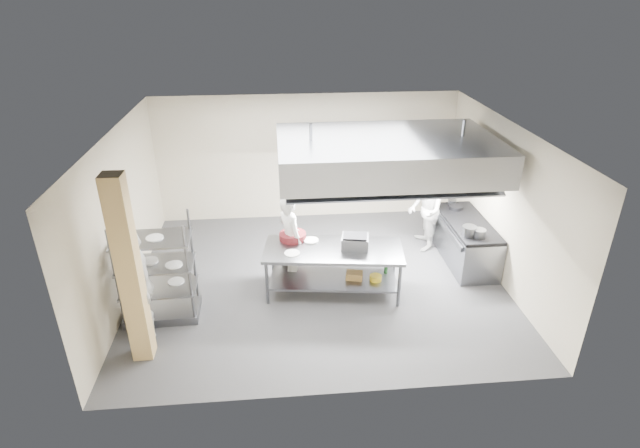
{
  "coord_description": "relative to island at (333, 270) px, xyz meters",
  "views": [
    {
      "loc": [
        -0.74,
        -8.25,
        5.27
      ],
      "look_at": [
        0.05,
        0.2,
        1.12
      ],
      "focal_mm": 28.0,
      "sensor_mm": 36.0,
      "label": 1
    }
  ],
  "objects": [
    {
      "name": "chef_line",
      "position": [
        2.15,
        1.54,
        0.43
      ],
      "size": [
        0.74,
        0.91,
        1.77
      ],
      "primitive_type": "imported",
      "rotation": [
        0.0,
        0.0,
        -1.66
      ],
      "color": "white",
      "rests_on": "floor"
    },
    {
      "name": "wicker_basket",
      "position": [
        0.38,
        -0.11,
        -0.07
      ],
      "size": [
        0.34,
        0.27,
        0.13
      ],
      "primitive_type": "cube",
      "rotation": [
        0.0,
        0.0,
        -0.23
      ],
      "color": "brown",
      "rests_on": "island_undershelf"
    },
    {
      "name": "plate_stack",
      "position": [
        -3.03,
        -0.47,
        0.14
      ],
      "size": [
        0.28,
        0.28,
        0.05
      ],
      "primitive_type": "cylinder",
      "color": "silver",
      "rests_on": "pass_rack"
    },
    {
      "name": "wall_back",
      "position": [
        -0.23,
        3.41,
        1.04
      ],
      "size": [
        7.0,
        0.0,
        7.0
      ],
      "primitive_type": "plane",
      "rotation": [
        1.57,
        0.0,
        0.0
      ],
      "color": "#C2B59A",
      "rests_on": "ground"
    },
    {
      "name": "pass_rack",
      "position": [
        -3.03,
        -0.47,
        0.48
      ],
      "size": [
        1.26,
        0.76,
        1.86
      ],
      "primitive_type": null,
      "rotation": [
        0.0,
        0.0,
        0.03
      ],
      "color": "gray",
      "rests_on": "floor"
    },
    {
      "name": "island_worktop",
      "position": [
        0.0,
        0.0,
        0.42
      ],
      "size": [
        2.62,
        1.35,
        0.06
      ],
      "primitive_type": "cube",
      "rotation": [
        0.0,
        0.0,
        -0.13
      ],
      "color": "gray",
      "rests_on": "island"
    },
    {
      "name": "island",
      "position": [
        0.0,
        0.0,
        0.0
      ],
      "size": [
        2.62,
        1.35,
        0.91
      ],
      "primitive_type": null,
      "rotation": [
        0.0,
        0.0,
        -0.13
      ],
      "color": "slate",
      "rests_on": "floor"
    },
    {
      "name": "exhaust_hood",
      "position": [
        1.07,
        0.81,
        1.94
      ],
      "size": [
        4.0,
        2.5,
        0.6
      ],
      "primitive_type": "cube",
      "color": "gray",
      "rests_on": "ceiling"
    },
    {
      "name": "ceiling",
      "position": [
        -0.23,
        0.41,
        2.54
      ],
      "size": [
        7.0,
        7.0,
        0.0
      ],
      "primitive_type": "plane",
      "rotation": [
        3.14,
        0.0,
        0.0
      ],
      "color": "silver",
      "rests_on": "wall_back"
    },
    {
      "name": "stockpot",
      "position": [
        2.63,
        0.3,
        0.54
      ],
      "size": [
        0.27,
        0.27,
        0.19
      ],
      "primitive_type": "cylinder",
      "color": "gray",
      "rests_on": "range_top"
    },
    {
      "name": "floor",
      "position": [
        -0.23,
        0.41,
        -0.46
      ],
      "size": [
        7.0,
        7.0,
        0.0
      ],
      "primitive_type": "plane",
      "color": "#272729",
      "rests_on": "ground"
    },
    {
      "name": "griddle",
      "position": [
        0.39,
        -0.01,
        0.57
      ],
      "size": [
        0.54,
        0.46,
        0.23
      ],
      "primitive_type": "cube",
      "rotation": [
        0.0,
        0.0,
        -0.19
      ],
      "color": "slate",
      "rests_on": "island_worktop"
    },
    {
      "name": "wall_shelf",
      "position": [
        1.57,
        3.25,
        1.04
      ],
      "size": [
        1.5,
        0.28,
        0.04
      ],
      "primitive_type": "cube",
      "color": "gray",
      "rests_on": "wall_back"
    },
    {
      "name": "wall_right",
      "position": [
        3.27,
        0.41,
        1.04
      ],
      "size": [
        0.0,
        6.0,
        6.0
      ],
      "primitive_type": "plane",
      "rotation": [
        1.57,
        0.0,
        -1.57
      ],
      "color": "#C2B59A",
      "rests_on": "ground"
    },
    {
      "name": "wall_left",
      "position": [
        -3.73,
        0.41,
        1.04
      ],
      "size": [
        0.0,
        6.0,
        6.0
      ],
      "primitive_type": "plane",
      "rotation": [
        1.57,
        0.0,
        1.57
      ],
      "color": "#C2B59A",
      "rests_on": "ground"
    },
    {
      "name": "island_undershelf",
      "position": [
        0.0,
        0.0,
        -0.16
      ],
      "size": [
        2.4,
        1.22,
        0.04
      ],
      "primitive_type": "cube",
      "rotation": [
        0.0,
        0.0,
        -0.13
      ],
      "color": "slate",
      "rests_on": "island"
    },
    {
      "name": "hood_strip_a",
      "position": [
        0.17,
        0.81,
        1.62
      ],
      "size": [
        1.6,
        0.12,
        0.04
      ],
      "primitive_type": "cube",
      "color": "white",
      "rests_on": "exhaust_hood"
    },
    {
      "name": "range_top",
      "position": [
        2.85,
        0.91,
        0.41
      ],
      "size": [
        0.78,
        1.96,
        0.06
      ],
      "primitive_type": "cube",
      "color": "black",
      "rests_on": "cooking_range"
    },
    {
      "name": "cooking_range",
      "position": [
        2.85,
        0.91,
        -0.04
      ],
      "size": [
        0.8,
        2.0,
        0.84
      ],
      "primitive_type": "cube",
      "color": "gray",
      "rests_on": "floor"
    },
    {
      "name": "column",
      "position": [
        -3.13,
        -1.49,
        1.04
      ],
      "size": [
        0.3,
        0.3,
        3.0
      ],
      "primitive_type": "cube",
      "color": "#DCB470",
      "rests_on": "floor"
    },
    {
      "name": "hood_strip_b",
      "position": [
        1.97,
        0.81,
        1.62
      ],
      "size": [
        1.6,
        0.12,
        0.04
      ],
      "primitive_type": "cube",
      "color": "white",
      "rests_on": "exhaust_hood"
    },
    {
      "name": "chef_head",
      "position": [
        -0.76,
        0.46,
        0.44
      ],
      "size": [
        0.68,
        0.78,
        1.79
      ],
      "primitive_type": "imported",
      "rotation": [
        0.0,
        0.0,
        2.04
      ],
      "color": "white",
      "rests_on": "floor"
    },
    {
      "name": "chef_plating",
      "position": [
        -3.23,
        -0.93,
        0.5
      ],
      "size": [
        0.92,
        1.2,
        1.9
      ],
      "primitive_type": "imported",
      "rotation": [
        0.0,
        0.0,
        -1.1
      ],
      "color": "silver",
      "rests_on": "floor"
    }
  ]
}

